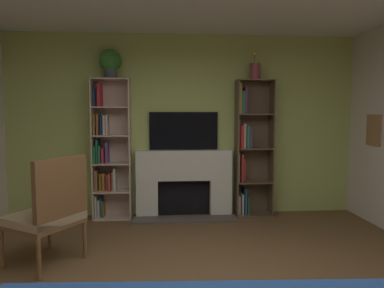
# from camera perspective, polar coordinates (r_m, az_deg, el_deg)

# --- Properties ---
(wall_back_accent) EXTENTS (5.38, 0.06, 2.73)m
(wall_back_accent) POSITION_cam_1_polar(r_m,az_deg,el_deg) (5.53, -1.38, 2.94)
(wall_back_accent) COLOR #B6C96A
(wall_back_accent) RESTS_ON ground_plane
(fireplace) EXTENTS (1.53, 0.52, 1.00)m
(fireplace) POSITION_cam_1_polar(r_m,az_deg,el_deg) (5.47, -1.28, -5.93)
(fireplace) COLOR white
(fireplace) RESTS_ON ground_plane
(tv) EXTENTS (1.03, 0.06, 0.57)m
(tv) POSITION_cam_1_polar(r_m,az_deg,el_deg) (5.47, -1.34, 2.09)
(tv) COLOR black
(tv) RESTS_ON fireplace
(bookshelf_left) EXTENTS (0.55, 0.32, 2.05)m
(bookshelf_left) POSITION_cam_1_polar(r_m,az_deg,el_deg) (5.46, -13.12, -1.19)
(bookshelf_left) COLOR beige
(bookshelf_left) RESTS_ON ground_plane
(bookshelf_right) EXTENTS (0.55, 0.30, 2.05)m
(bookshelf_right) POSITION_cam_1_polar(r_m,az_deg,el_deg) (5.55, 8.99, -0.66)
(bookshelf_right) COLOR brown
(bookshelf_right) RESTS_ON ground_plane
(potted_plant) EXTENTS (0.32, 0.32, 0.42)m
(potted_plant) POSITION_cam_1_polar(r_m,az_deg,el_deg) (5.44, -12.79, 12.51)
(potted_plant) COLOR #444B51
(potted_plant) RESTS_ON bookshelf_left
(vase_with_flowers) EXTENTS (0.15, 0.15, 0.42)m
(vase_with_flowers) POSITION_cam_1_polar(r_m,az_deg,el_deg) (5.54, 9.94, 11.33)
(vase_with_flowers) COLOR #953B42
(vase_with_flowers) RESTS_ON bookshelf_right
(armchair) EXTENTS (0.84, 0.85, 1.12)m
(armchair) POSITION_cam_1_polar(r_m,az_deg,el_deg) (4.00, -21.58, -9.84)
(armchair) COLOR brown
(armchair) RESTS_ON ground_plane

